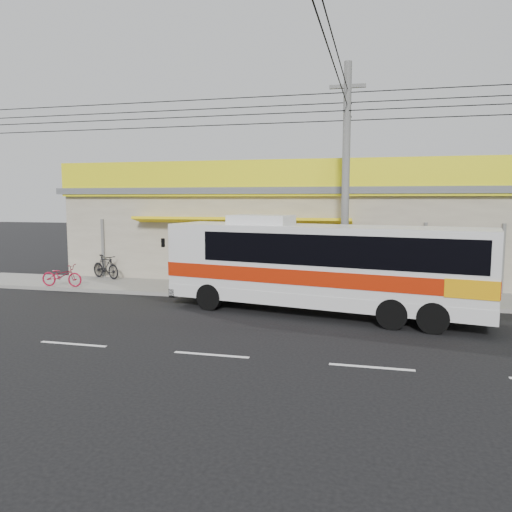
{
  "coord_description": "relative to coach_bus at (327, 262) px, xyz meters",
  "views": [
    {
      "loc": [
        4.05,
        -14.27,
        3.98
      ],
      "look_at": [
        0.08,
        2.0,
        2.06
      ],
      "focal_mm": 35.0,
      "sensor_mm": 36.0,
      "label": 1
    }
  ],
  "objects": [
    {
      "name": "ground",
      "position": [
        -2.4,
        -2.7,
        -1.82
      ],
      "size": [
        120.0,
        120.0,
        0.0
      ],
      "primitive_type": "plane",
      "color": "black",
      "rests_on": "ground"
    },
    {
      "name": "sidewalk",
      "position": [
        -2.4,
        3.3,
        -1.75
      ],
      "size": [
        30.0,
        3.2,
        0.15
      ],
      "primitive_type": "cube",
      "color": "slate",
      "rests_on": "ground"
    },
    {
      "name": "lane_markings",
      "position": [
        -2.4,
        -5.2,
        -1.82
      ],
      "size": [
        50.0,
        0.12,
        0.01
      ],
      "primitive_type": null,
      "color": "silver",
      "rests_on": "ground"
    },
    {
      "name": "coach_bus",
      "position": [
        0.0,
        0.0,
        0.0
      ],
      "size": [
        11.29,
        4.38,
        3.4
      ],
      "rotation": [
        0.0,
        0.0,
        -0.19
      ],
      "color": "silver",
      "rests_on": "ground"
    },
    {
      "name": "storefront_building",
      "position": [
        -2.41,
        8.84,
        0.48
      ],
      "size": [
        22.6,
        9.2,
        5.7
      ],
      "color": "gray",
      "rests_on": "ground"
    },
    {
      "name": "utility_pole",
      "position": [
        0.41,
        2.7,
        5.69
      ],
      "size": [
        34.0,
        14.0,
        9.11
      ],
      "color": "#5D5D5B",
      "rests_on": "ground"
    },
    {
      "name": "motorbike_red",
      "position": [
        -11.76,
        2.0,
        -1.18
      ],
      "size": [
        1.91,
        0.8,
        0.98
      ],
      "primitive_type": "imported",
      "rotation": [
        0.0,
        0.0,
        1.65
      ],
      "color": "maroon",
      "rests_on": "sidewalk"
    },
    {
      "name": "motorbike_dark",
      "position": [
        -11.08,
        4.48,
        -1.1
      ],
      "size": [
        1.96,
        1.24,
        1.15
      ],
      "primitive_type": "imported",
      "rotation": [
        0.0,
        0.0,
        1.17
      ],
      "color": "black",
      "rests_on": "sidewalk"
    }
  ]
}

